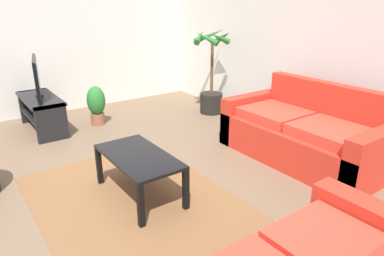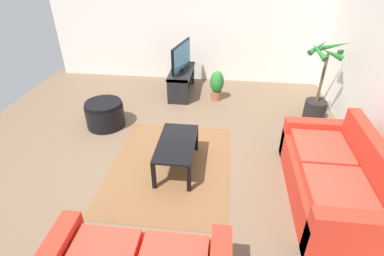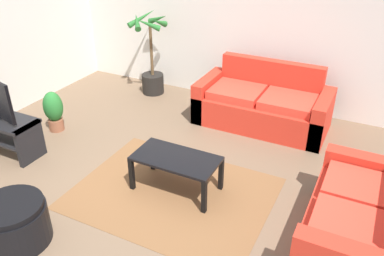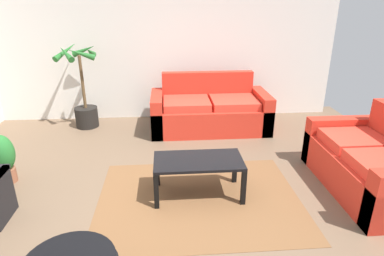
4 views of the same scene
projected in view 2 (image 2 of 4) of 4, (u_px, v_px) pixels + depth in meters
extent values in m
plane|color=brown|center=(161.00, 153.00, 4.63)|extent=(6.60, 6.60, 0.00)
cube|color=silver|center=(186.00, 19.00, 6.44)|extent=(0.06, 6.00, 2.70)
cube|color=red|center=(328.00, 185.00, 3.71)|extent=(1.91, 0.90, 0.42)
cube|color=red|center=(371.00, 158.00, 3.44)|extent=(1.55, 0.16, 0.48)
cube|color=red|center=(314.00, 139.00, 4.39)|extent=(0.18, 0.90, 0.62)
cube|color=red|center=(354.00, 238.00, 2.93)|extent=(0.18, 0.90, 0.62)
cube|color=red|center=(321.00, 149.00, 3.90)|extent=(0.74, 0.66, 0.12)
cube|color=red|center=(339.00, 191.00, 3.25)|extent=(0.74, 0.66, 0.12)
cube|color=black|center=(182.00, 71.00, 6.20)|extent=(1.10, 0.45, 0.04)
cube|color=black|center=(182.00, 83.00, 6.33)|extent=(1.02, 0.39, 0.03)
cube|color=black|center=(185.00, 73.00, 6.76)|extent=(0.06, 0.41, 0.50)
cube|color=black|center=(178.00, 92.00, 5.88)|extent=(0.06, 0.41, 0.50)
cube|color=black|center=(181.00, 56.00, 6.03)|extent=(0.92, 0.24, 0.52)
cube|color=teal|center=(182.00, 56.00, 6.02)|extent=(0.86, 0.20, 0.47)
cylinder|color=black|center=(182.00, 70.00, 6.17)|extent=(0.10, 0.10, 0.04)
cube|color=black|center=(176.00, 143.00, 4.12)|extent=(0.96, 0.51, 0.03)
cube|color=black|center=(167.00, 137.00, 4.64)|extent=(0.05, 0.05, 0.40)
cube|color=black|center=(154.00, 176.00, 3.87)|extent=(0.05, 0.05, 0.40)
cube|color=black|center=(196.00, 139.00, 4.60)|extent=(0.05, 0.05, 0.40)
cube|color=black|center=(189.00, 179.00, 3.82)|extent=(0.05, 0.05, 0.40)
cube|color=brown|center=(170.00, 166.00, 4.35)|extent=(2.20, 1.70, 0.01)
cylinder|color=black|center=(315.00, 110.00, 5.46)|extent=(0.38, 0.38, 0.34)
cylinder|color=brown|center=(322.00, 78.00, 5.13)|extent=(0.05, 0.05, 0.88)
cone|color=#236628|center=(332.00, 54.00, 4.72)|extent=(0.11, 0.38, 0.23)
cone|color=#236628|center=(342.00, 51.00, 4.82)|extent=(0.42, 0.18, 0.24)
cone|color=#236628|center=(333.00, 46.00, 5.06)|extent=(0.34, 0.52, 0.29)
cone|color=#236628|center=(319.00, 47.00, 5.03)|extent=(0.34, 0.40, 0.24)
cone|color=#236628|center=(319.00, 51.00, 4.82)|extent=(0.42, 0.26, 0.24)
cylinder|color=brown|center=(216.00, 95.00, 6.15)|extent=(0.21, 0.21, 0.17)
ellipsoid|color=#256D2B|center=(217.00, 82.00, 6.00)|extent=(0.28, 0.28, 0.45)
cylinder|color=black|center=(105.00, 115.00, 5.22)|extent=(0.65, 0.65, 0.39)
cylinder|color=black|center=(103.00, 104.00, 5.10)|extent=(0.62, 0.62, 0.06)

